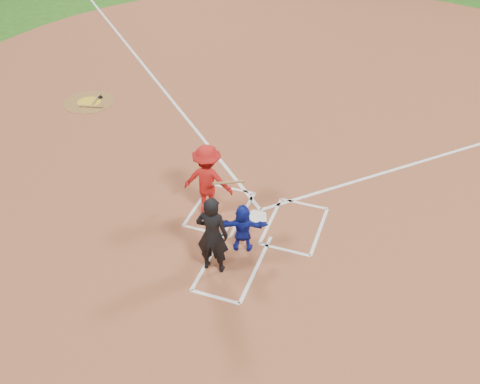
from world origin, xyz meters
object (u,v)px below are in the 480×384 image
(catcher, at_px, (243,228))
(umpire, at_px, (212,235))
(batter_at_plate, at_px, (208,180))
(home_plate, at_px, (257,217))
(on_deck_circle, at_px, (89,102))

(catcher, bearing_deg, umpire, 47.73)
(umpire, bearing_deg, batter_at_plate, -69.30)
(home_plate, xyz_separation_m, umpire, (-0.35, -2.01, 0.96))
(on_deck_circle, bearing_deg, catcher, -34.78)
(catcher, relative_size, batter_at_plate, 0.64)
(on_deck_circle, relative_size, catcher, 1.39)
(on_deck_circle, xyz_separation_m, catcher, (7.39, -5.13, 0.61))
(umpire, xyz_separation_m, batter_at_plate, (-0.86, 1.83, -0.02))
(home_plate, distance_m, catcher, 1.33)
(batter_at_plate, bearing_deg, catcher, -38.69)
(umpire, relative_size, batter_at_plate, 1.02)
(on_deck_circle, xyz_separation_m, umpire, (7.00, -5.95, 0.97))
(batter_at_plate, bearing_deg, on_deck_circle, 146.07)
(home_plate, bearing_deg, on_deck_circle, -28.25)
(on_deck_circle, relative_size, umpire, 0.88)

